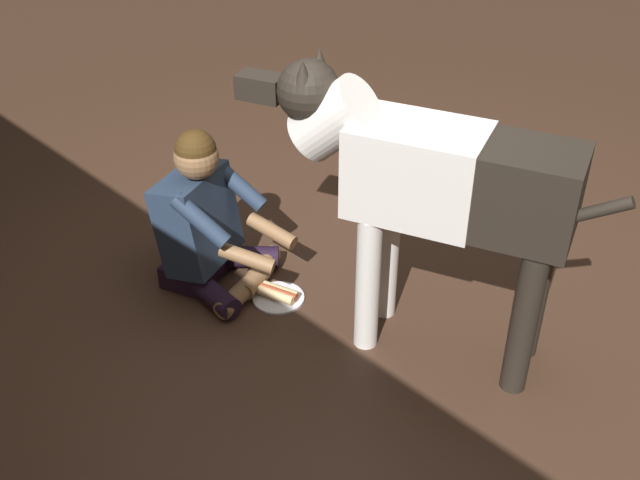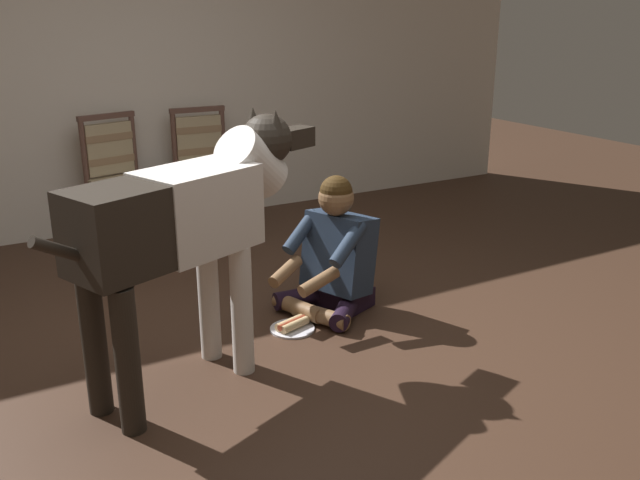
{
  "view_description": "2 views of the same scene",
  "coord_description": "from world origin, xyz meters",
  "px_view_note": "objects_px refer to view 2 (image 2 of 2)",
  "views": [
    {
      "loc": [
        -1.91,
        2.18,
        2.31
      ],
      "look_at": [
        0.02,
        0.28,
        0.49
      ],
      "focal_mm": 42.44,
      "sensor_mm": 36.0,
      "label": 1
    },
    {
      "loc": [
        -1.3,
        -2.9,
        1.74
      ],
      "look_at": [
        0.35,
        0.02,
        0.61
      ],
      "focal_mm": 38.65,
      "sensor_mm": 36.0,
      "label": 2
    }
  ],
  "objects_px": {
    "person_sitting_on_floor": "(333,256)",
    "hot_dog_on_plate": "(292,326)",
    "large_dog": "(188,220)",
    "dining_chair_right_of_pair": "(205,163)",
    "dining_chair_left_of_pair": "(119,172)"
  },
  "relations": [
    {
      "from": "person_sitting_on_floor",
      "to": "hot_dog_on_plate",
      "type": "bearing_deg",
      "value": -158.77
    },
    {
      "from": "large_dog",
      "to": "hot_dog_on_plate",
      "type": "relative_size",
      "value": 6.0
    },
    {
      "from": "hot_dog_on_plate",
      "to": "person_sitting_on_floor",
      "type": "bearing_deg",
      "value": 21.23
    },
    {
      "from": "dining_chair_right_of_pair",
      "to": "dining_chair_left_of_pair",
      "type": "bearing_deg",
      "value": -179.81
    },
    {
      "from": "person_sitting_on_floor",
      "to": "hot_dog_on_plate",
      "type": "height_order",
      "value": "person_sitting_on_floor"
    },
    {
      "from": "dining_chair_left_of_pair",
      "to": "hot_dog_on_plate",
      "type": "relative_size",
      "value": 3.84
    },
    {
      "from": "dining_chair_left_of_pair",
      "to": "large_dog",
      "type": "xyz_separation_m",
      "value": [
        -0.25,
        -2.37,
        0.28
      ]
    },
    {
      "from": "large_dog",
      "to": "dining_chair_left_of_pair",
      "type": "bearing_deg",
      "value": 83.96
    },
    {
      "from": "dining_chair_right_of_pair",
      "to": "large_dog",
      "type": "relative_size",
      "value": 0.64
    },
    {
      "from": "dining_chair_right_of_pair",
      "to": "person_sitting_on_floor",
      "type": "xyz_separation_m",
      "value": [
        0.06,
        -1.98,
        -0.2
      ]
    },
    {
      "from": "dining_chair_left_of_pair",
      "to": "hot_dog_on_plate",
      "type": "bearing_deg",
      "value": -79.04
    },
    {
      "from": "dining_chair_left_of_pair",
      "to": "large_dog",
      "type": "relative_size",
      "value": 0.64
    },
    {
      "from": "person_sitting_on_floor",
      "to": "dining_chair_right_of_pair",
      "type": "bearing_deg",
      "value": 91.77
    },
    {
      "from": "person_sitting_on_floor",
      "to": "dining_chair_left_of_pair",
      "type": "bearing_deg",
      "value": 111.08
    },
    {
      "from": "dining_chair_left_of_pair",
      "to": "dining_chair_right_of_pair",
      "type": "height_order",
      "value": "same"
    }
  ]
}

